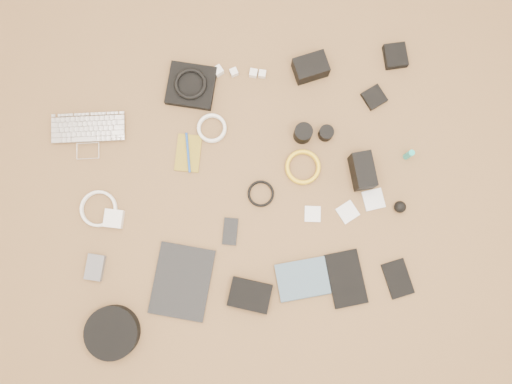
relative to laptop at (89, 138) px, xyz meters
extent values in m
cube|color=brown|center=(0.55, -0.32, -0.03)|extent=(4.00, 4.00, 0.04)
imported|color=silver|center=(0.00, 0.00, 0.00)|extent=(0.32, 0.24, 0.02)
cube|color=black|center=(0.43, 0.13, 0.00)|extent=(0.23, 0.23, 0.03)
torus|color=black|center=(0.43, 0.13, 0.03)|extent=(0.17, 0.17, 0.02)
cube|color=silver|center=(0.55, 0.17, 0.00)|extent=(0.04, 0.04, 0.03)
cube|color=silver|center=(0.61, 0.16, 0.00)|extent=(0.03, 0.03, 0.03)
cube|color=silver|center=(0.69, 0.14, 0.00)|extent=(0.04, 0.04, 0.03)
cube|color=silver|center=(0.72, 0.13, 0.00)|extent=(0.04, 0.04, 0.03)
cube|color=black|center=(0.91, 0.11, 0.03)|extent=(0.14, 0.10, 0.07)
cube|color=black|center=(1.26, 0.10, 0.01)|extent=(0.09, 0.10, 0.03)
cube|color=olive|center=(0.37, -0.13, -0.01)|extent=(0.13, 0.17, 0.01)
cylinder|color=#123D99|center=(0.37, -0.13, 0.00)|extent=(0.02, 0.16, 0.01)
torus|color=white|center=(0.48, -0.05, 0.00)|extent=(0.14, 0.14, 0.01)
cylinder|color=black|center=(0.83, -0.15, 0.03)|extent=(0.07, 0.07, 0.08)
cylinder|color=black|center=(0.92, -0.16, 0.01)|extent=(0.07, 0.07, 0.05)
cube|color=black|center=(1.14, -0.05, 0.00)|extent=(0.10, 0.10, 0.02)
cube|color=silver|center=(0.05, -0.33, 0.00)|extent=(0.09, 0.09, 0.03)
torus|color=white|center=(0.00, -0.28, -0.01)|extent=(0.17, 0.17, 0.01)
torus|color=black|center=(0.62, -0.35, -0.01)|extent=(0.12, 0.12, 0.01)
torus|color=gold|center=(0.80, -0.27, 0.00)|extent=(0.16, 0.16, 0.02)
cube|color=black|center=(1.02, -0.34, 0.04)|extent=(0.08, 0.14, 0.10)
cylinder|color=#1AACA2|center=(1.21, -0.31, 0.03)|extent=(0.03, 0.03, 0.08)
cube|color=#57575C|center=(-0.05, -0.50, 0.00)|extent=(0.09, 0.11, 0.03)
cube|color=black|center=(0.26, -0.62, -0.01)|extent=(0.30, 0.33, 0.01)
cube|color=black|center=(0.48, -0.47, -0.01)|extent=(0.08, 0.12, 0.01)
cube|color=silver|center=(0.80, -0.46, -0.01)|extent=(0.07, 0.07, 0.01)
cube|color=silver|center=(0.94, -0.48, -0.01)|extent=(0.09, 0.09, 0.01)
cube|color=silver|center=(1.05, -0.45, -0.01)|extent=(0.08, 0.08, 0.01)
sphere|color=black|center=(1.14, -0.50, 0.01)|extent=(0.05, 0.05, 0.05)
cylinder|color=black|center=(-0.02, -0.75, 0.02)|extent=(0.25, 0.25, 0.05)
cube|color=black|center=(0.51, -0.72, 0.01)|extent=(0.18, 0.16, 0.04)
imported|color=#3E5669|center=(0.71, -0.77, 0.00)|extent=(0.20, 0.15, 0.02)
cube|color=black|center=(0.88, -0.73, 0.00)|extent=(0.13, 0.21, 0.01)
cube|color=black|center=(1.07, -0.76, -0.01)|extent=(0.10, 0.15, 0.01)
camera|label=1|loc=(0.56, -0.57, 1.92)|focal=35.00mm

